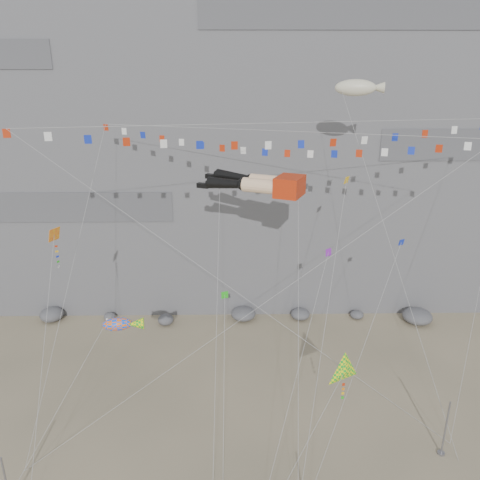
% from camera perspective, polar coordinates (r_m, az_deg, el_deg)
% --- Properties ---
extents(ground, '(120.00, 120.00, 0.00)m').
position_cam_1_polar(ground, '(36.10, 1.04, -22.91)').
color(ground, tan).
rests_on(ground, ground).
extents(cliff, '(80.00, 28.00, 50.00)m').
position_cam_1_polar(cliff, '(58.58, 0.12, 20.23)').
color(cliff, slate).
rests_on(cliff, ground).
extents(talus_boulders, '(60.00, 3.00, 1.20)m').
position_cam_1_polar(talus_boulders, '(49.67, 0.40, -9.00)').
color(talus_boulders, slate).
rests_on(talus_boulders, ground).
extents(anchor_pole_right, '(0.12, 0.12, 4.30)m').
position_cam_1_polar(anchor_pole_right, '(36.19, 23.77, -20.29)').
color(anchor_pole_right, gray).
rests_on(anchor_pole_right, ground).
extents(legs_kite, '(8.38, 19.30, 22.55)m').
position_cam_1_polar(legs_kite, '(35.63, 2.55, 6.88)').
color(legs_kite, '#B8280B').
rests_on(legs_kite, ground).
extents(flag_banner_upper, '(31.36, 17.67, 29.22)m').
position_cam_1_polar(flag_banner_upper, '(36.57, 4.45, 13.09)').
color(flag_banner_upper, '#B8280B').
rests_on(flag_banner_upper, ground).
extents(flag_banner_lower, '(34.66, 10.03, 25.04)m').
position_cam_1_polar(flag_banner_lower, '(32.71, 5.59, 13.99)').
color(flag_banner_lower, '#B8280B').
rests_on(flag_banner_lower, ground).
extents(harlequin_kite, '(1.87, 9.51, 16.49)m').
position_cam_1_polar(harlequin_kite, '(33.90, -21.71, 0.54)').
color(harlequin_kite, red).
rests_on(harlequin_kite, ground).
extents(fish_windsock, '(7.64, 7.29, 12.06)m').
position_cam_1_polar(fish_windsock, '(33.29, -14.74, -9.93)').
color(fish_windsock, '#FF660D').
rests_on(fish_windsock, ground).
extents(delta_kite, '(6.64, 5.93, 9.90)m').
position_cam_1_polar(delta_kite, '(31.21, 12.64, -15.39)').
color(delta_kite, '#FDF30C').
rests_on(delta_kite, ground).
extents(blimp_windsock, '(7.88, 13.86, 27.20)m').
position_cam_1_polar(blimp_windsock, '(38.10, 13.92, 17.49)').
color(blimp_windsock, beige).
rests_on(blimp_windsock, ground).
extents(small_kite_a, '(1.04, 16.55, 22.75)m').
position_cam_1_polar(small_kite_a, '(36.56, -2.50, 6.08)').
color(small_kite_a, orange).
rests_on(small_kite_a, ground).
extents(small_kite_b, '(5.86, 11.05, 16.85)m').
position_cam_1_polar(small_kite_b, '(34.10, 10.64, -1.86)').
color(small_kite_b, purple).
rests_on(small_kite_b, ground).
extents(small_kite_c, '(1.02, 10.60, 13.86)m').
position_cam_1_polar(small_kite_c, '(33.19, -1.88, -7.09)').
color(small_kite_c, green).
rests_on(small_kite_c, ground).
extents(small_kite_d, '(5.78, 15.63, 23.07)m').
position_cam_1_polar(small_kite_d, '(35.91, 12.79, 6.57)').
color(small_kite_d, '#EAB113').
rests_on(small_kite_d, ground).
extents(small_kite_e, '(7.96, 10.13, 17.76)m').
position_cam_1_polar(small_kite_e, '(35.07, 18.86, -0.92)').
color(small_kite_e, '#142AB0').
rests_on(small_kite_e, ground).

